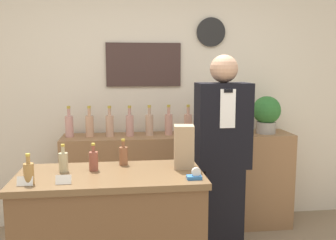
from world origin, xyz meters
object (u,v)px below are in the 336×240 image
shopkeeper (222,160)px  potted_plant (267,113)px  tape_dispenser (195,175)px  paper_bag (184,147)px

shopkeeper → potted_plant: shopkeeper is taller
shopkeeper → tape_dispenser: (-0.39, -0.79, 0.11)m
shopkeeper → paper_bag: size_ratio=5.93×
potted_plant → tape_dispenser: bearing=-125.9°
shopkeeper → potted_plant: (0.62, 0.60, 0.31)m
paper_bag → tape_dispenser: bearing=-84.7°
potted_plant → paper_bag: potted_plant is taller
shopkeeper → potted_plant: size_ratio=4.61×
shopkeeper → paper_bag: bearing=-128.0°
shopkeeper → paper_bag: shopkeeper is taller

